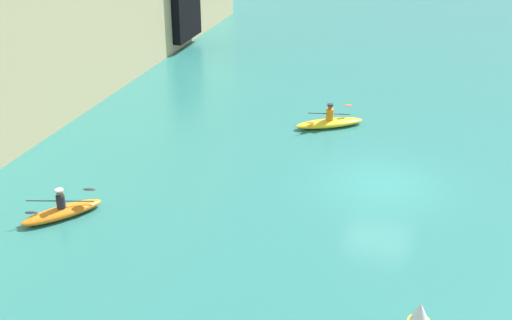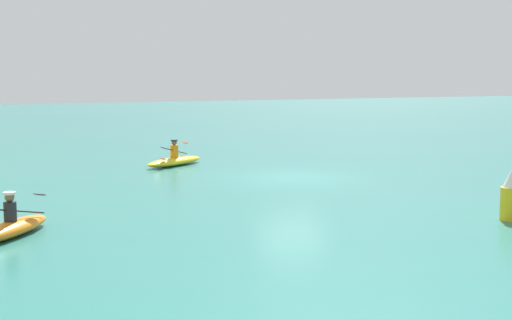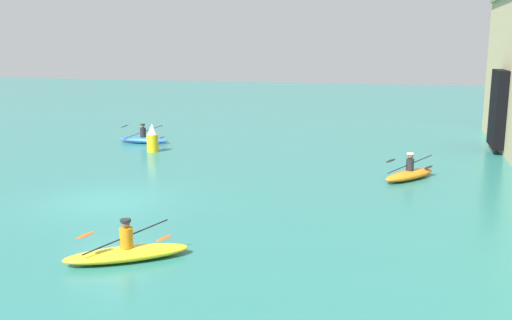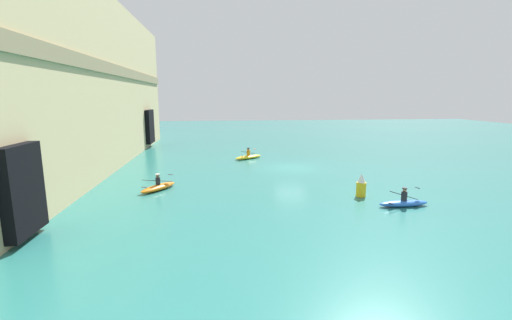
# 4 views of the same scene
# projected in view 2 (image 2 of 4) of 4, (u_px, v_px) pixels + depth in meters

# --- Properties ---
(ground_plane) EXTENTS (120.00, 120.00, 0.00)m
(ground_plane) POSITION_uv_depth(u_px,v_px,m) (292.00, 178.00, 26.16)
(ground_plane) COLOR #28706B
(kayak_orange) EXTENTS (2.76, 2.28, 1.08)m
(kayak_orange) POSITION_uv_depth(u_px,v_px,m) (11.00, 227.00, 16.99)
(kayak_orange) COLOR orange
(kayak_orange) RESTS_ON ground
(kayak_yellow) EXTENTS (2.39, 3.03, 1.07)m
(kayak_yellow) POSITION_uv_depth(u_px,v_px,m) (175.00, 160.00, 29.36)
(kayak_yellow) COLOR yellow
(kayak_yellow) RESTS_ON ground
(marker_buoy) EXTENTS (0.58, 0.58, 1.42)m
(marker_buoy) POSITION_uv_depth(u_px,v_px,m) (512.00, 195.00, 18.78)
(marker_buoy) COLOR yellow
(marker_buoy) RESTS_ON ground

